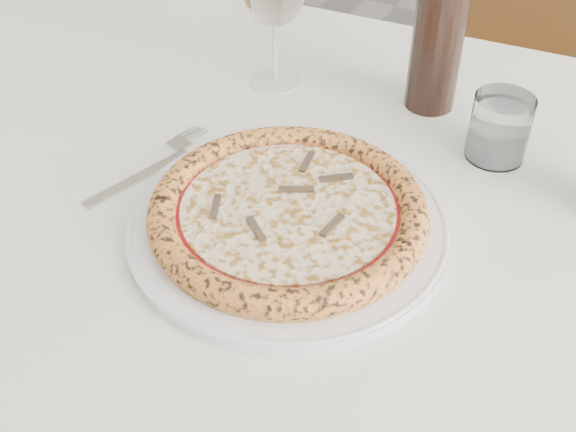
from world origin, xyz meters
name	(u,v)px	position (x,y,z in m)	size (l,w,h in m)	color
dining_table	(326,232)	(-0.25, 0.26, 0.67)	(1.61, 1.05, 0.76)	brown
chair_far	(499,66)	(-0.24, 1.06, 0.53)	(0.46, 0.46, 0.93)	brown
plate	(288,224)	(-0.25, 0.16, 0.76)	(0.36, 0.36, 0.02)	white
pizza	(288,212)	(-0.25, 0.16, 0.78)	(0.31, 0.31, 0.03)	tan
fork	(151,167)	(-0.45, 0.17, 0.76)	(0.05, 0.22, 0.00)	#B1B1B1
tumbler	(499,132)	(-0.09, 0.42, 0.79)	(0.08, 0.08, 0.08)	white
wine_bottle	(440,25)	(-0.21, 0.49, 0.88)	(0.07, 0.07, 0.28)	black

